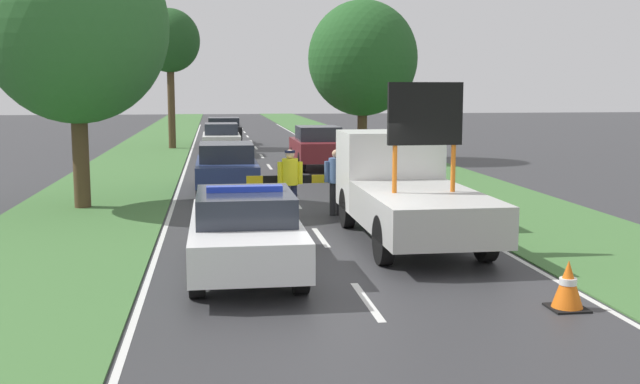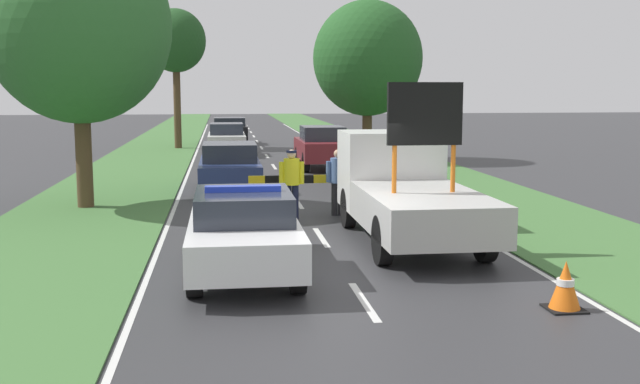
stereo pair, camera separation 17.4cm
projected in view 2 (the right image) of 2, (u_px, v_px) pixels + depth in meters
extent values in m
plane|color=#333335|center=(342.00, 269.00, 13.13)|extent=(160.00, 160.00, 0.00)
cube|color=silver|center=(364.00, 301.00, 11.13)|extent=(0.12, 2.08, 0.01)
cube|color=silver|center=(321.00, 237.00, 15.90)|extent=(0.12, 2.08, 0.01)
cube|color=silver|center=(298.00, 203.00, 20.67)|extent=(0.12, 2.08, 0.01)
cube|color=silver|center=(284.00, 181.00, 25.44)|extent=(0.12, 2.08, 0.01)
cube|color=silver|center=(274.00, 167.00, 30.21)|extent=(0.12, 2.08, 0.01)
cube|color=silver|center=(267.00, 156.00, 34.98)|extent=(0.12, 2.08, 0.01)
cube|color=silver|center=(261.00, 148.00, 39.75)|extent=(0.12, 2.08, 0.01)
cube|color=silver|center=(257.00, 141.00, 44.52)|extent=(0.12, 2.08, 0.01)
cube|color=silver|center=(254.00, 136.00, 49.29)|extent=(0.12, 2.08, 0.01)
cube|color=silver|center=(251.00, 132.00, 54.06)|extent=(0.12, 2.08, 0.01)
cube|color=silver|center=(249.00, 128.00, 58.83)|extent=(0.12, 2.08, 0.01)
cube|color=silver|center=(247.00, 125.00, 63.60)|extent=(0.12, 2.08, 0.01)
cube|color=silver|center=(191.00, 166.00, 30.35)|extent=(0.10, 71.24, 0.01)
cube|color=silver|center=(353.00, 164.00, 31.21)|extent=(0.10, 71.24, 0.01)
cube|color=#427038|center=(143.00, 162.00, 32.07)|extent=(4.06, 120.00, 0.03)
cube|color=#427038|center=(392.00, 159.00, 33.47)|extent=(4.06, 120.00, 0.03)
cube|color=white|center=(243.00, 235.00, 12.80)|extent=(1.81, 4.64, 0.60)
cube|color=#282D38|center=(243.00, 205.00, 12.59)|extent=(1.59, 2.14, 0.47)
cylinder|color=black|center=(200.00, 237.00, 14.15)|extent=(0.24, 0.70, 0.70)
cylinder|color=black|center=(283.00, 235.00, 14.36)|extent=(0.24, 0.70, 0.70)
cylinder|color=black|center=(194.00, 274.00, 11.33)|extent=(0.24, 0.70, 0.70)
cylinder|color=black|center=(298.00, 271.00, 11.53)|extent=(0.24, 0.70, 0.70)
cube|color=#1E38C6|center=(243.00, 189.00, 12.55)|extent=(1.27, 0.24, 0.10)
cube|color=#193399|center=(243.00, 234.00, 12.80)|extent=(1.82, 3.81, 0.10)
cube|color=black|center=(240.00, 216.00, 15.13)|extent=(1.00, 0.08, 0.36)
cube|color=white|center=(390.00, 169.00, 16.99)|extent=(2.15, 1.77, 1.73)
cube|color=#232833|center=(382.00, 153.00, 17.80)|extent=(1.83, 0.04, 0.76)
cube|color=#B2B2AD|center=(423.00, 212.00, 14.24)|extent=(2.15, 3.99, 0.74)
cylinder|color=#D16619|center=(394.00, 169.00, 14.05)|extent=(0.09, 0.09, 0.90)
cylinder|color=#D16619|center=(453.00, 168.00, 14.20)|extent=(0.09, 0.09, 0.90)
cube|color=black|center=(425.00, 114.00, 13.98)|extent=(1.43, 0.12, 1.17)
cylinder|color=black|center=(348.00, 208.00, 16.99)|extent=(0.24, 0.90, 0.90)
cylinder|color=black|center=(430.00, 206.00, 17.24)|extent=(0.24, 0.90, 0.90)
cylinder|color=black|center=(383.00, 240.00, 13.38)|extent=(0.24, 0.90, 0.90)
cylinder|color=black|center=(485.00, 237.00, 13.63)|extent=(0.24, 0.90, 0.90)
cylinder|color=black|center=(258.00, 199.00, 18.92)|extent=(0.07, 0.07, 0.75)
cylinder|color=black|center=(336.00, 197.00, 19.17)|extent=(0.07, 0.07, 0.75)
cube|color=yellow|center=(257.00, 180.00, 18.85)|extent=(0.41, 0.08, 0.20)
cube|color=black|center=(273.00, 180.00, 18.90)|extent=(0.41, 0.08, 0.20)
cube|color=yellow|center=(289.00, 179.00, 18.95)|extent=(0.41, 0.08, 0.20)
cube|color=black|center=(305.00, 179.00, 19.00)|extent=(0.41, 0.08, 0.20)
cube|color=yellow|center=(322.00, 179.00, 19.06)|extent=(0.41, 0.08, 0.20)
cube|color=black|center=(338.00, 179.00, 19.11)|extent=(0.41, 0.08, 0.20)
cylinder|color=#191E38|center=(288.00, 202.00, 18.05)|extent=(0.16, 0.16, 0.84)
cylinder|color=#191E38|center=(295.00, 202.00, 18.07)|extent=(0.16, 0.16, 0.84)
cylinder|color=yellow|center=(292.00, 172.00, 17.96)|extent=(0.39, 0.39, 0.63)
cylinder|color=yellow|center=(282.00, 173.00, 17.93)|extent=(0.13, 0.13, 0.54)
cylinder|color=yellow|center=(302.00, 173.00, 17.99)|extent=(0.13, 0.13, 0.54)
sphere|color=beige|center=(292.00, 154.00, 17.90)|extent=(0.22, 0.22, 0.22)
cylinder|color=#141933|center=(291.00, 152.00, 17.89)|extent=(0.25, 0.25, 0.05)
cylinder|color=#232326|center=(334.00, 199.00, 18.59)|extent=(0.15, 0.15, 0.82)
cylinder|color=#232326|center=(341.00, 199.00, 18.61)|extent=(0.15, 0.15, 0.82)
cylinder|color=#4C6B9E|center=(338.00, 170.00, 18.50)|extent=(0.38, 0.38, 0.62)
cylinder|color=#4C6B9E|center=(329.00, 172.00, 18.48)|extent=(0.12, 0.12, 0.52)
cylinder|color=#4C6B9E|center=(347.00, 172.00, 18.54)|extent=(0.12, 0.12, 0.52)
sphere|color=tan|center=(338.00, 154.00, 18.44)|extent=(0.21, 0.21, 0.21)
cube|color=black|center=(564.00, 309.00, 10.70)|extent=(0.52, 0.52, 0.03)
cone|color=orange|center=(565.00, 284.00, 10.65)|extent=(0.44, 0.44, 0.69)
cylinder|color=white|center=(565.00, 282.00, 10.65)|extent=(0.25, 0.25, 0.10)
cube|color=black|center=(266.00, 234.00, 16.20)|extent=(0.42, 0.42, 0.03)
cone|color=orange|center=(266.00, 221.00, 16.16)|extent=(0.36, 0.36, 0.55)
cylinder|color=white|center=(266.00, 219.00, 16.16)|extent=(0.20, 0.20, 0.08)
cube|color=black|center=(393.00, 206.00, 19.96)|extent=(0.45, 0.45, 0.03)
cone|color=orange|center=(393.00, 195.00, 19.92)|extent=(0.38, 0.38, 0.59)
cylinder|color=white|center=(393.00, 194.00, 19.91)|extent=(0.21, 0.21, 0.08)
cube|color=black|center=(261.00, 206.00, 20.12)|extent=(0.34, 0.34, 0.03)
cone|color=orange|center=(261.00, 197.00, 20.09)|extent=(0.29, 0.29, 0.45)
cylinder|color=white|center=(261.00, 196.00, 20.09)|extent=(0.16, 0.16, 0.06)
cube|color=navy|center=(230.00, 170.00, 23.17)|extent=(1.83, 4.47, 0.60)
cube|color=#282D38|center=(230.00, 152.00, 22.96)|extent=(1.61, 2.06, 0.55)
cylinder|color=black|center=(205.00, 175.00, 24.47)|extent=(0.24, 0.65, 0.65)
cylinder|color=black|center=(254.00, 174.00, 24.68)|extent=(0.24, 0.65, 0.65)
cylinder|color=black|center=(203.00, 186.00, 21.75)|extent=(0.24, 0.65, 0.65)
cylinder|color=black|center=(258.00, 185.00, 21.96)|extent=(0.24, 0.65, 0.65)
cube|color=maroon|center=(322.00, 149.00, 29.47)|extent=(1.81, 4.28, 0.74)
cube|color=#282D38|center=(322.00, 133.00, 29.25)|extent=(1.60, 1.97, 0.55)
cylinder|color=black|center=(299.00, 156.00, 30.72)|extent=(0.24, 0.76, 0.76)
cylinder|color=black|center=(337.00, 156.00, 30.92)|extent=(0.24, 0.76, 0.76)
cylinder|color=black|center=(306.00, 162.00, 28.12)|extent=(0.24, 0.76, 0.76)
cylinder|color=black|center=(347.00, 162.00, 28.32)|extent=(0.24, 0.76, 0.76)
cube|color=silver|center=(227.00, 140.00, 35.53)|extent=(1.72, 4.37, 0.62)
cube|color=#282D38|center=(226.00, 129.00, 35.32)|extent=(1.52, 2.01, 0.51)
cylinder|color=black|center=(211.00, 145.00, 36.81)|extent=(0.24, 0.75, 0.75)
cylinder|color=black|center=(242.00, 145.00, 37.00)|extent=(0.24, 0.75, 0.75)
cylinder|color=black|center=(211.00, 149.00, 34.14)|extent=(0.24, 0.75, 0.75)
cylinder|color=black|center=(243.00, 149.00, 34.33)|extent=(0.24, 0.75, 0.75)
cube|color=black|center=(230.00, 131.00, 42.39)|extent=(1.93, 4.16, 0.67)
cube|color=#282D38|center=(230.00, 122.00, 42.19)|extent=(1.70, 1.91, 0.46)
cylinder|color=black|center=(215.00, 136.00, 43.60)|extent=(0.24, 0.76, 0.76)
cylinder|color=black|center=(244.00, 136.00, 43.81)|extent=(0.24, 0.76, 0.76)
cylinder|color=black|center=(215.00, 139.00, 41.07)|extent=(0.24, 0.76, 0.76)
cylinder|color=black|center=(245.00, 139.00, 41.28)|extent=(0.24, 0.76, 0.76)
cylinder|color=#4C3823|center=(367.00, 130.00, 32.54)|extent=(0.42, 0.42, 2.66)
ellipsoid|color=#235623|center=(368.00, 58.00, 32.12)|extent=(4.71, 4.71, 4.94)
cylinder|color=#4C3823|center=(177.00, 106.00, 39.03)|extent=(0.37, 0.37, 4.42)
ellipsoid|color=#1E471E|center=(176.00, 41.00, 38.57)|extent=(3.11, 3.11, 3.26)
cylinder|color=#4C3823|center=(84.00, 153.00, 19.64)|extent=(0.42, 0.42, 2.94)
ellipsoid|color=#2D662D|center=(78.00, 26.00, 19.19)|extent=(4.76, 4.76, 4.99)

